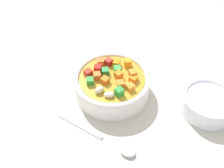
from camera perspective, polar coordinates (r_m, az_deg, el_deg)
name	(u,v)px	position (r cm, az deg, el deg)	size (l,w,h in cm)	color
ground_plane	(112,94)	(55.90, 0.00, -2.58)	(140.00, 140.00, 2.00)	#BAB2A0
soup_bowl_main	(112,83)	(53.01, -0.01, 0.21)	(17.41, 17.41, 6.59)	white
spoon	(102,138)	(47.23, -2.43, -13.14)	(11.77, 16.06, 1.05)	silver
side_bowl_small	(208,103)	(54.10, 22.69, -4.33)	(11.60, 11.60, 4.46)	white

